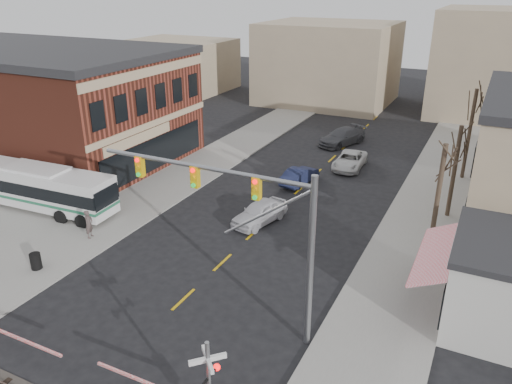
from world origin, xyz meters
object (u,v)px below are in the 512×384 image
trash_bin (36,261)px  car_a (260,212)px  car_d (342,137)px  car_c (350,160)px  pedestrian_far (79,209)px  transit_bus (39,187)px  pedestrian_near (89,224)px  traffic_signal_mast (249,213)px  car_b (300,175)px

trash_bin → car_a: size_ratio=0.21×
car_d → car_c: bearing=-44.7°
car_a → pedestrian_far: size_ratio=2.71×
car_a → pedestrian_far: (-10.83, -5.20, 0.18)m
transit_bus → car_c: (17.06, 17.72, -1.03)m
pedestrian_near → pedestrian_far: 2.79m
trash_bin → car_a: car_a is taller
traffic_signal_mast → car_b: traffic_signal_mast is taller
pedestrian_near → pedestrian_far: bearing=43.6°
car_c → car_d: size_ratio=0.89×
transit_bus → traffic_signal_mast: 19.95m
pedestrian_far → pedestrian_near: bearing=-71.4°
car_b → pedestrian_far: 16.69m
trash_bin → pedestrian_near: pedestrian_near is taller
car_c → pedestrian_far: size_ratio=2.98×
car_b → pedestrian_near: size_ratio=2.24×
car_a → car_d: car_d is taller
transit_bus → trash_bin: transit_bus is taller
car_a → car_c: bearing=93.0°
traffic_signal_mast → trash_bin: size_ratio=11.32×
trash_bin → car_a: 13.79m
traffic_signal_mast → car_a: traffic_signal_mast is taller
car_d → pedestrian_far: (-10.64, -24.16, 0.14)m
car_a → car_c: 13.06m
trash_bin → car_d: 30.93m
car_a → trash_bin: bearing=-114.9°
car_b → pedestrian_far: bearing=58.6°
traffic_signal_mast → car_b: 18.69m
transit_bus → car_c: transit_bus is taller
trash_bin → car_c: bearing=65.2°
trash_bin → car_b: car_b is taller
pedestrian_far → transit_bus: bearing=136.6°
transit_bus → car_d: bearing=58.7°
car_d → traffic_signal_mast: bearing=-58.8°
traffic_signal_mast → pedestrian_near: size_ratio=5.77×
transit_bus → pedestrian_far: size_ratio=7.24×
transit_bus → car_b: (14.52, 12.52, -1.03)m
car_a → car_d: size_ratio=0.81×
trash_bin → pedestrian_near: 4.13m
traffic_signal_mast → pedestrian_far: (-15.05, 4.60, -4.83)m
traffic_signal_mast → pedestrian_far: size_ratio=6.45×
pedestrian_near → car_b: bearing=-43.7°
car_c → car_b: bearing=-118.3°
car_c → pedestrian_far: 22.36m
traffic_signal_mast → car_c: traffic_signal_mast is taller
car_b → pedestrian_near: bearing=68.2°
trash_bin → car_b: 20.28m
traffic_signal_mast → car_a: bearing=113.3°
car_c → pedestrian_near: bearing=-121.3°
traffic_signal_mast → pedestrian_near: bearing=166.3°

